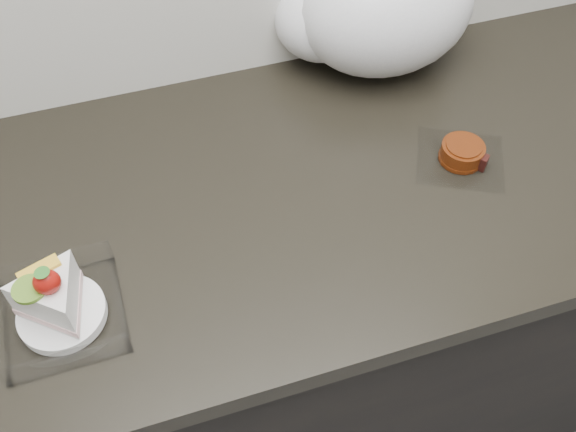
{
  "coord_description": "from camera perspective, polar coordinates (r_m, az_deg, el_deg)",
  "views": [
    {
      "loc": [
        -0.19,
        1.04,
        1.68
      ],
      "look_at": [
        -0.01,
        1.6,
        0.94
      ],
      "focal_mm": 40.0,
      "sensor_mm": 36.0,
      "label": 1
    }
  ],
  "objects": [
    {
      "name": "plastic_bag",
      "position": [
        1.21,
        7.65,
        17.82
      ],
      "size": [
        0.39,
        0.3,
        0.3
      ],
      "rotation": [
        0.0,
        0.0,
        -0.18
      ],
      "color": "white",
      "rests_on": "counter"
    },
    {
      "name": "cake_tray",
      "position": [
        0.92,
        -19.78,
        -7.52
      ],
      "size": [
        0.17,
        0.17,
        0.13
      ],
      "rotation": [
        0.0,
        0.0,
        0.02
      ],
      "color": "white",
      "rests_on": "counter"
    },
    {
      "name": "counter",
      "position": [
        1.4,
        -0.54,
        -9.68
      ],
      "size": [
        2.04,
        0.64,
        0.9
      ],
      "color": "black",
      "rests_on": "ground"
    },
    {
      "name": "mooncake_wrap",
      "position": [
        1.11,
        15.24,
        5.34
      ],
      "size": [
        0.19,
        0.18,
        0.03
      ],
      "rotation": [
        0.0,
        0.0,
        -0.3
      ],
      "color": "white",
      "rests_on": "counter"
    }
  ]
}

